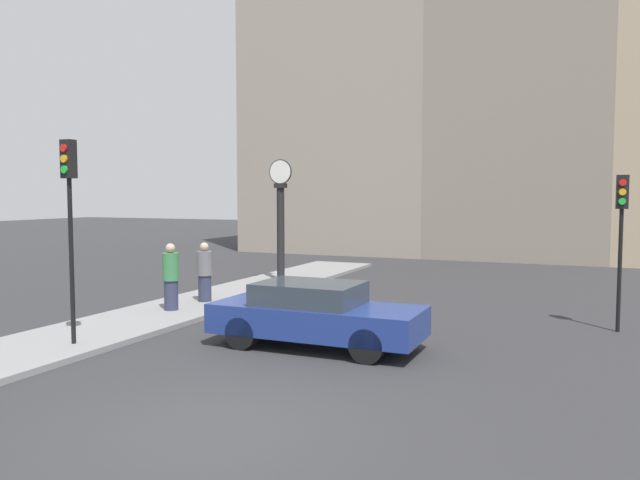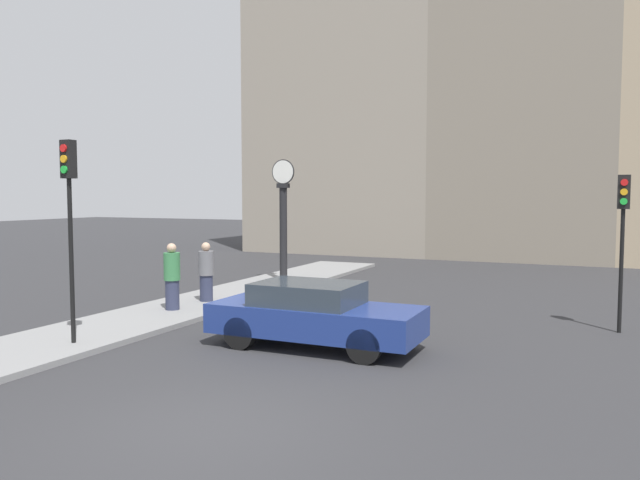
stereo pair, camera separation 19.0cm
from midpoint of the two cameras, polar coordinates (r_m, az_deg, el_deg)
name	(u,v)px [view 1 (the left image)]	position (r m, az deg, el deg)	size (l,w,h in m)	color
ground_plane	(215,428)	(8.83, -10.22, -16.53)	(120.00, 120.00, 0.00)	#2D2D30
sidewalk_corner	(214,300)	(18.53, -9.98, -5.38)	(2.60, 20.74, 0.12)	gray
building_row	(495,76)	(32.70, 15.52, 14.27)	(26.41, 5.00, 18.61)	gray
sedan_car	(315,314)	(12.77, -0.87, -6.80)	(4.30, 1.70, 1.33)	navy
traffic_light_near	(70,199)	(13.37, -22.31, 3.47)	(0.26, 0.24, 4.08)	black
traffic_light_far	(621,220)	(15.51, 25.53, 1.69)	(0.26, 0.24, 3.55)	black
street_clock	(281,218)	(21.85, -3.87, 1.99)	(0.86, 0.35, 4.22)	black
pedestrian_green_hoodie	(171,277)	(16.66, -13.80, -3.33)	(0.42, 0.42, 1.74)	#2D334C
pedestrian_grey_jacket	(205,273)	(17.82, -10.81, -2.94)	(0.43, 0.43, 1.66)	#2D334C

